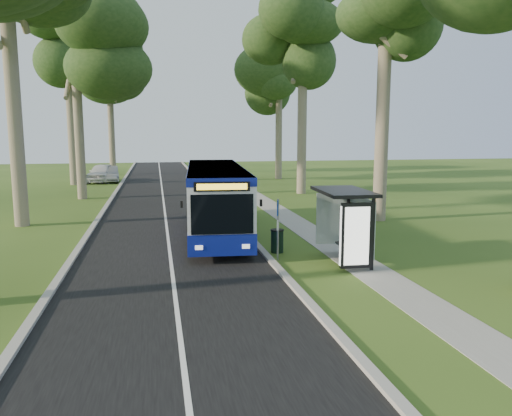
{
  "coord_description": "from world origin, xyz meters",
  "views": [
    {
      "loc": [
        -3.92,
        -18.07,
        4.59
      ],
      "look_at": [
        -0.06,
        1.16,
        1.6
      ],
      "focal_mm": 35.0,
      "sensor_mm": 36.0,
      "label": 1
    }
  ],
  "objects": [
    {
      "name": "ground",
      "position": [
        0.0,
        0.0,
        0.0
      ],
      "size": [
        120.0,
        120.0,
        0.0
      ],
      "primitive_type": "plane",
      "color": "#2E4A17",
      "rests_on": "ground"
    },
    {
      "name": "tree_west_c",
      "position": [
        -9.0,
        18.0,
        9.65
      ],
      "size": [
        5.2,
        5.2,
        13.0
      ],
      "color": "#7A6B56",
      "rests_on": "ground"
    },
    {
      "name": "road",
      "position": [
        -3.5,
        10.0,
        0.01
      ],
      "size": [
        7.0,
        100.0,
        0.02
      ],
      "primitive_type": "cube",
      "color": "black",
      "rests_on": "ground"
    },
    {
      "name": "kerb_west",
      "position": [
        -7.0,
        10.0,
        0.06
      ],
      "size": [
        0.25,
        100.0,
        0.12
      ],
      "primitive_type": "cube",
      "color": "#9E9B93",
      "rests_on": "ground"
    },
    {
      "name": "kerb_east",
      "position": [
        0.0,
        10.0,
        0.06
      ],
      "size": [
        0.25,
        100.0,
        0.12
      ],
      "primitive_type": "cube",
      "color": "#9E9B93",
      "rests_on": "ground"
    },
    {
      "name": "tree_east_c",
      "position": [
        6.8,
        18.0,
        11.57
      ],
      "size": [
        5.2,
        5.2,
        15.63
      ],
      "color": "#7A6B56",
      "rests_on": "ground"
    },
    {
      "name": "litter_bin",
      "position": [
        0.57,
        0.16,
        0.46
      ],
      "size": [
        0.51,
        0.51,
        0.9
      ],
      "rotation": [
        0.0,
        0.0,
        -0.11
      ],
      "color": "black",
      "rests_on": "ground"
    },
    {
      "name": "bus_shelter",
      "position": [
        2.66,
        -2.07,
        1.82
      ],
      "size": [
        1.78,
        3.09,
        2.59
      ],
      "rotation": [
        0.0,
        0.0,
        -0.05
      ],
      "color": "black",
      "rests_on": "ground"
    },
    {
      "name": "tree_west_d",
      "position": [
        -11.0,
        28.0,
        13.15
      ],
      "size": [
        5.2,
        5.2,
        17.78
      ],
      "color": "#7A6B56",
      "rests_on": "ground"
    },
    {
      "name": "bus",
      "position": [
        -1.3,
        4.33,
        1.58
      ],
      "size": [
        3.29,
        11.66,
        3.05
      ],
      "rotation": [
        0.0,
        0.0,
        -0.08
      ],
      "color": "white",
      "rests_on": "ground"
    },
    {
      "name": "tree_west_e",
      "position": [
        -8.5,
        38.0,
        10.74
      ],
      "size": [
        5.2,
        5.2,
        14.49
      ],
      "color": "#7A6B56",
      "rests_on": "ground"
    },
    {
      "name": "car_silver",
      "position": [
        -8.19,
        29.91,
        0.73
      ],
      "size": [
        2.05,
        4.57,
        1.46
      ],
      "primitive_type": "imported",
      "rotation": [
        0.0,
        0.0,
        0.12
      ],
      "color": "#95979C",
      "rests_on": "ground"
    },
    {
      "name": "centre_line",
      "position": [
        -3.5,
        10.0,
        0.02
      ],
      "size": [
        0.12,
        100.0,
        0.0
      ],
      "primitive_type": "cube",
      "color": "white",
      "rests_on": "road"
    },
    {
      "name": "tree_east_d",
      "position": [
        8.0,
        30.0,
        10.26
      ],
      "size": [
        5.2,
        5.2,
        13.83
      ],
      "color": "#7A6B56",
      "rests_on": "ground"
    },
    {
      "name": "bus_stop_sign",
      "position": [
        0.3,
        -1.02,
        1.41
      ],
      "size": [
        0.15,
        0.31,
        2.24
      ],
      "rotation": [
        0.0,
        0.0,
        -0.35
      ],
      "color": "gray",
      "rests_on": "ground"
    },
    {
      "name": "footpath",
      "position": [
        3.0,
        10.0,
        0.01
      ],
      "size": [
        1.5,
        100.0,
        0.02
      ],
      "primitive_type": "cube",
      "color": "gray",
      "rests_on": "ground"
    },
    {
      "name": "car_white",
      "position": [
        -8.86,
        30.0,
        0.85
      ],
      "size": [
        2.71,
        5.25,
        1.71
      ],
      "primitive_type": "imported",
      "rotation": [
        0.0,
        0.0,
        -0.14
      ],
      "color": "silver",
      "rests_on": "ground"
    }
  ]
}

